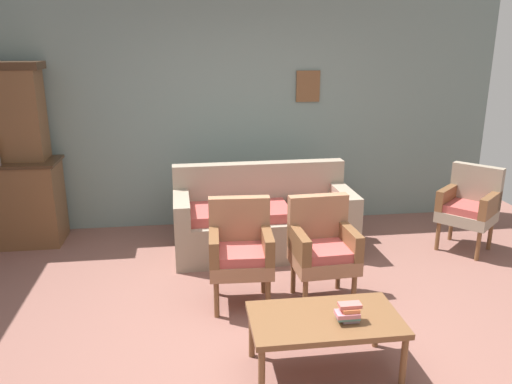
% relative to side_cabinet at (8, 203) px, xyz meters
% --- Properties ---
extents(ground_plane, '(7.68, 7.68, 0.00)m').
position_rel_side_cabinet_xyz_m(ground_plane, '(2.49, -2.25, -0.47)').
color(ground_plane, '#84564C').
extents(wall_back_with_decor, '(6.40, 0.09, 2.70)m').
position_rel_side_cabinet_xyz_m(wall_back_with_decor, '(2.49, 0.38, 0.88)').
color(wall_back_with_decor, gray).
rests_on(wall_back_with_decor, ground).
extents(side_cabinet, '(1.16, 0.55, 0.93)m').
position_rel_side_cabinet_xyz_m(side_cabinet, '(0.00, 0.00, 0.00)').
color(side_cabinet, brown).
rests_on(side_cabinet, ground).
extents(floral_couch, '(1.89, 0.84, 0.90)m').
position_rel_side_cabinet_xyz_m(floral_couch, '(2.73, -0.57, -0.14)').
color(floral_couch, gray).
rests_on(floral_couch, ground).
extents(armchair_row_middle, '(0.54, 0.52, 0.90)m').
position_rel_side_cabinet_xyz_m(armchair_row_middle, '(2.37, -1.66, 0.03)').
color(armchair_row_middle, '#9E6B4C').
rests_on(armchair_row_middle, ground).
extents(armchair_by_doorway, '(0.55, 0.52, 0.90)m').
position_rel_side_cabinet_xyz_m(armchair_by_doorway, '(3.07, -1.69, 0.03)').
color(armchair_by_doorway, '#9E6B4C').
rests_on(armchair_by_doorway, ground).
extents(wingback_chair_by_fireplace, '(0.71, 0.71, 0.90)m').
position_rel_side_cabinet_xyz_m(wingback_chair_by_fireplace, '(4.90, -0.83, 0.03)').
color(wingback_chair_by_fireplace, gray).
rests_on(wingback_chair_by_fireplace, ground).
extents(coffee_table, '(1.00, 0.56, 0.42)m').
position_rel_side_cabinet_xyz_m(coffee_table, '(2.82, -2.70, -0.09)').
color(coffee_table, brown).
rests_on(coffee_table, ground).
extents(book_stack_on_table, '(0.17, 0.11, 0.13)m').
position_rel_side_cabinet_xyz_m(book_stack_on_table, '(2.96, -2.77, 0.02)').
color(book_stack_on_table, '#A98A93').
rests_on(book_stack_on_table, coffee_table).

